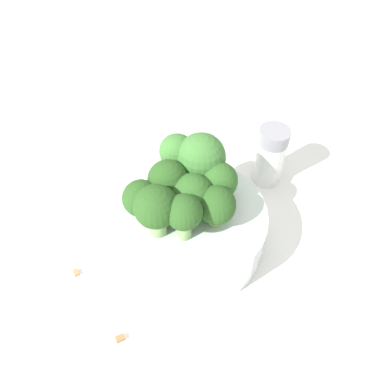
# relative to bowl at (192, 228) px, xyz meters

# --- Properties ---
(ground_plane) EXTENTS (3.00, 3.00, 0.00)m
(ground_plane) POSITION_rel_bowl_xyz_m (0.00, 0.00, -0.03)
(ground_plane) COLOR white
(bowl) EXTENTS (0.16, 0.16, 0.05)m
(bowl) POSITION_rel_bowl_xyz_m (0.00, 0.00, 0.00)
(bowl) COLOR silver
(bowl) RESTS_ON ground_plane
(broccoli_floret_0) EXTENTS (0.03, 0.03, 0.05)m
(broccoli_floret_0) POSITION_rel_bowl_xyz_m (0.03, -0.01, 0.06)
(broccoli_floret_0) COLOR #84AD66
(broccoli_floret_0) RESTS_ON bowl
(broccoli_floret_1) EXTENTS (0.04, 0.04, 0.05)m
(broccoli_floret_1) POSITION_rel_bowl_xyz_m (-0.00, 0.00, 0.05)
(broccoli_floret_1) COLOR #7A9E5B
(broccoli_floret_1) RESTS_ON bowl
(broccoli_floret_2) EXTENTS (0.04, 0.04, 0.05)m
(broccoli_floret_2) POSITION_rel_bowl_xyz_m (0.01, 0.02, 0.05)
(broccoli_floret_2) COLOR #84AD66
(broccoli_floret_2) RESTS_ON bowl
(broccoli_floret_3) EXTENTS (0.04, 0.04, 0.05)m
(broccoli_floret_3) POSITION_rel_bowl_xyz_m (-0.00, -0.05, 0.05)
(broccoli_floret_3) COLOR #84AD66
(broccoli_floret_3) RESTS_ON bowl
(broccoli_floret_4) EXTENTS (0.04, 0.04, 0.05)m
(broccoli_floret_4) POSITION_rel_bowl_xyz_m (-0.02, -0.02, 0.06)
(broccoli_floret_4) COLOR #7A9E5B
(broccoli_floret_4) RESTS_ON bowl
(broccoli_floret_5) EXTENTS (0.05, 0.05, 0.06)m
(broccoli_floret_5) POSITION_rel_bowl_xyz_m (-0.04, 0.01, 0.07)
(broccoli_floret_5) COLOR #84AD66
(broccoli_floret_5) RESTS_ON bowl
(broccoli_floret_6) EXTENTS (0.04, 0.04, 0.05)m
(broccoli_floret_6) POSITION_rel_bowl_xyz_m (-0.02, 0.03, 0.05)
(broccoli_floret_6) COLOR #8EB770
(broccoli_floret_6) RESTS_ON bowl
(broccoli_floret_7) EXTENTS (0.04, 0.04, 0.06)m
(broccoli_floret_7) POSITION_rel_bowl_xyz_m (0.02, -0.03, 0.06)
(broccoli_floret_7) COLOR #84AD66
(broccoli_floret_7) RESTS_ON bowl
(broccoli_floret_8) EXTENTS (0.04, 0.04, 0.06)m
(broccoli_floret_8) POSITION_rel_bowl_xyz_m (-0.05, -0.01, 0.06)
(broccoli_floret_8) COLOR #84AD66
(broccoli_floret_8) RESTS_ON bowl
(pepper_shaker) EXTENTS (0.04, 0.04, 0.08)m
(pepper_shaker) POSITION_rel_bowl_xyz_m (-0.09, 0.10, 0.01)
(pepper_shaker) COLOR silver
(pepper_shaker) RESTS_ON ground_plane
(almond_crumb_0) EXTENTS (0.01, 0.01, 0.01)m
(almond_crumb_0) POSITION_rel_bowl_xyz_m (-0.07, 0.07, -0.02)
(almond_crumb_0) COLOR tan
(almond_crumb_0) RESTS_ON ground_plane
(almond_crumb_1) EXTENTS (0.01, 0.01, 0.01)m
(almond_crumb_1) POSITION_rel_bowl_xyz_m (0.03, -0.13, -0.02)
(almond_crumb_1) COLOR #AD7F4C
(almond_crumb_1) RESTS_ON ground_plane
(almond_crumb_2) EXTENTS (0.01, 0.01, 0.01)m
(almond_crumb_2) POSITION_rel_bowl_xyz_m (0.10, -0.08, -0.02)
(almond_crumb_2) COLOR olive
(almond_crumb_2) RESTS_ON ground_plane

